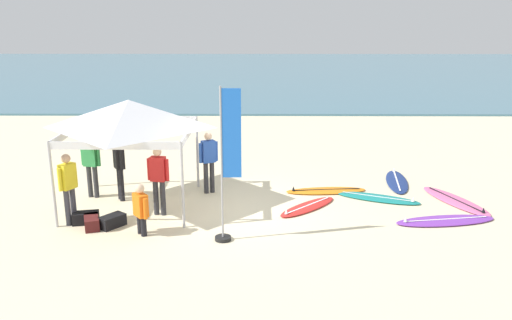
{
  "coord_description": "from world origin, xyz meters",
  "views": [
    {
      "loc": [
        0.54,
        -12.69,
        4.89
      ],
      "look_at": [
        0.43,
        1.11,
        1.0
      ],
      "focal_mm": 37.49,
      "sensor_mm": 36.0,
      "label": 1
    }
  ],
  "objects_px": {
    "canopy_tent": "(129,114)",
    "surfboard_navy": "(397,181)",
    "person_blue": "(209,158)",
    "person_red": "(158,176)",
    "person_black": "(119,164)",
    "surfboard_purple": "(445,221)",
    "surfboard_orange": "(326,191)",
    "gear_bag_by_pole": "(86,218)",
    "person_green": "(91,162)",
    "gear_bag_on_sand": "(112,221)",
    "surfboard_red": "(307,207)",
    "person_orange": "(141,207)",
    "surfboard_teal": "(378,198)",
    "gear_bag_near_tent": "(92,222)",
    "person_yellow": "(68,184)",
    "surfboard_pink": "(455,201)",
    "banner_flag": "(227,172)"
  },
  "relations": [
    {
      "from": "canopy_tent",
      "to": "surfboard_navy",
      "type": "distance_m",
      "value": 7.87
    },
    {
      "from": "person_blue",
      "to": "person_red",
      "type": "bearing_deg",
      "value": -122.77
    },
    {
      "from": "canopy_tent",
      "to": "person_black",
      "type": "bearing_deg",
      "value": 139.56
    },
    {
      "from": "surfboard_purple",
      "to": "surfboard_orange",
      "type": "bearing_deg",
      "value": 140.13
    },
    {
      "from": "gear_bag_by_pole",
      "to": "person_green",
      "type": "bearing_deg",
      "value": 101.32
    },
    {
      "from": "person_blue",
      "to": "gear_bag_on_sand",
      "type": "distance_m",
      "value": 3.3
    },
    {
      "from": "surfboard_red",
      "to": "person_black",
      "type": "bearing_deg",
      "value": 173.13
    },
    {
      "from": "surfboard_orange",
      "to": "person_orange",
      "type": "height_order",
      "value": "person_orange"
    },
    {
      "from": "surfboard_purple",
      "to": "person_green",
      "type": "xyz_separation_m",
      "value": [
        -8.93,
        1.7,
        0.95
      ]
    },
    {
      "from": "person_black",
      "to": "gear_bag_on_sand",
      "type": "height_order",
      "value": "person_black"
    },
    {
      "from": "canopy_tent",
      "to": "gear_bag_on_sand",
      "type": "xyz_separation_m",
      "value": [
        -0.19,
        -1.47,
        -2.25
      ]
    },
    {
      "from": "surfboard_teal",
      "to": "surfboard_purple",
      "type": "height_order",
      "value": "same"
    },
    {
      "from": "person_red",
      "to": "surfboard_orange",
      "type": "bearing_deg",
      "value": 22.05
    },
    {
      "from": "surfboard_orange",
      "to": "gear_bag_near_tent",
      "type": "bearing_deg",
      "value": -155.52
    },
    {
      "from": "surfboard_navy",
      "to": "person_yellow",
      "type": "bearing_deg",
      "value": -159.35
    },
    {
      "from": "person_blue",
      "to": "canopy_tent",
      "type": "bearing_deg",
      "value": -152.38
    },
    {
      "from": "surfboard_pink",
      "to": "gear_bag_on_sand",
      "type": "height_order",
      "value": "gear_bag_on_sand"
    },
    {
      "from": "banner_flag",
      "to": "gear_bag_on_sand",
      "type": "relative_size",
      "value": 5.67
    },
    {
      "from": "surfboard_pink",
      "to": "banner_flag",
      "type": "xyz_separation_m",
      "value": [
        -5.86,
        -2.46,
        1.54
      ]
    },
    {
      "from": "canopy_tent",
      "to": "person_green",
      "type": "height_order",
      "value": "canopy_tent"
    },
    {
      "from": "person_yellow",
      "to": "surfboard_pink",
      "type": "bearing_deg",
      "value": 9.23
    },
    {
      "from": "person_red",
      "to": "gear_bag_near_tent",
      "type": "distance_m",
      "value": 1.88
    },
    {
      "from": "surfboard_teal",
      "to": "person_green",
      "type": "relative_size",
      "value": 1.35
    },
    {
      "from": "person_red",
      "to": "gear_bag_near_tent",
      "type": "height_order",
      "value": "person_red"
    },
    {
      "from": "canopy_tent",
      "to": "gear_bag_near_tent",
      "type": "relative_size",
      "value": 5.16
    },
    {
      "from": "person_green",
      "to": "person_orange",
      "type": "bearing_deg",
      "value": -53.57
    },
    {
      "from": "surfboard_red",
      "to": "gear_bag_on_sand",
      "type": "height_order",
      "value": "gear_bag_on_sand"
    },
    {
      "from": "surfboard_orange",
      "to": "person_blue",
      "type": "height_order",
      "value": "person_blue"
    },
    {
      "from": "canopy_tent",
      "to": "gear_bag_near_tent",
      "type": "xyz_separation_m",
      "value": [
        -0.65,
        -1.56,
        -2.25
      ]
    },
    {
      "from": "person_black",
      "to": "surfboard_pink",
      "type": "bearing_deg",
      "value": -0.71
    },
    {
      "from": "person_blue",
      "to": "gear_bag_by_pole",
      "type": "bearing_deg",
      "value": -140.59
    },
    {
      "from": "person_green",
      "to": "gear_bag_on_sand",
      "type": "height_order",
      "value": "person_green"
    },
    {
      "from": "surfboard_teal",
      "to": "gear_bag_near_tent",
      "type": "bearing_deg",
      "value": -164.01
    },
    {
      "from": "banner_flag",
      "to": "person_blue",
      "type": "bearing_deg",
      "value": 102.55
    },
    {
      "from": "surfboard_pink",
      "to": "person_blue",
      "type": "distance_m",
      "value": 6.67
    },
    {
      "from": "surfboard_red",
      "to": "person_orange",
      "type": "height_order",
      "value": "person_orange"
    },
    {
      "from": "gear_bag_near_tent",
      "to": "person_black",
      "type": "bearing_deg",
      "value": 83.83
    },
    {
      "from": "surfboard_teal",
      "to": "person_blue",
      "type": "height_order",
      "value": "person_blue"
    },
    {
      "from": "person_red",
      "to": "person_orange",
      "type": "relative_size",
      "value": 1.43
    },
    {
      "from": "banner_flag",
      "to": "surfboard_pink",
      "type": "bearing_deg",
      "value": 22.82
    },
    {
      "from": "surfboard_orange",
      "to": "surfboard_navy",
      "type": "relative_size",
      "value": 1.0
    },
    {
      "from": "surfboard_red",
      "to": "person_green",
      "type": "distance_m",
      "value": 5.85
    },
    {
      "from": "canopy_tent",
      "to": "person_red",
      "type": "distance_m",
      "value": 1.75
    },
    {
      "from": "person_orange",
      "to": "gear_bag_on_sand",
      "type": "distance_m",
      "value": 1.04
    },
    {
      "from": "surfboard_red",
      "to": "person_orange",
      "type": "relative_size",
      "value": 1.5
    },
    {
      "from": "canopy_tent",
      "to": "surfboard_navy",
      "type": "relative_size",
      "value": 1.35
    },
    {
      "from": "surfboard_orange",
      "to": "person_green",
      "type": "xyz_separation_m",
      "value": [
        -6.33,
        -0.47,
        0.95
      ]
    },
    {
      "from": "surfboard_teal",
      "to": "gear_bag_by_pole",
      "type": "distance_m",
      "value": 7.49
    },
    {
      "from": "surfboard_red",
      "to": "person_orange",
      "type": "bearing_deg",
      "value": -156.3
    },
    {
      "from": "surfboard_teal",
      "to": "person_yellow",
      "type": "xyz_separation_m",
      "value": [
        -7.61,
        -1.76,
        0.95
      ]
    }
  ]
}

